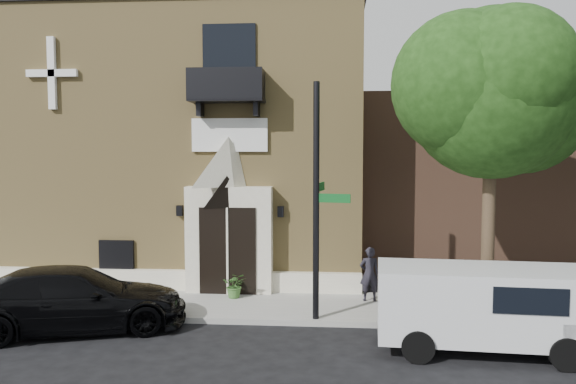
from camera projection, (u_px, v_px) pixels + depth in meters
name	position (u px, v px, depth m)	size (l,w,h in m)	color
ground	(249.00, 325.00, 14.24)	(120.00, 120.00, 0.00)	black
sidewalk	(292.00, 307.00, 15.65)	(42.00, 3.00, 0.15)	gray
church	(203.00, 146.00, 22.06)	(12.20, 11.01, 9.30)	#AA8D50
street_tree_left	(494.00, 92.00, 13.67)	(4.97, 4.38, 7.77)	#38281C
black_sedan	(74.00, 299.00, 13.78)	(2.20, 5.40, 1.57)	black
cargo_van	(492.00, 306.00, 12.24)	(4.71, 2.20, 1.87)	silver
street_sign	(317.00, 201.00, 14.10)	(0.94, 1.06, 5.99)	black
fire_hydrant	(532.00, 302.00, 14.26)	(0.49, 0.39, 0.86)	#8F0008
dumpster	(565.00, 299.00, 14.13)	(1.86, 1.43, 1.08)	#0D3314
planter	(235.00, 285.00, 16.32)	(0.66, 0.58, 0.74)	#406F2F
pedestrian_near	(369.00, 274.00, 15.96)	(0.56, 0.37, 1.55)	black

